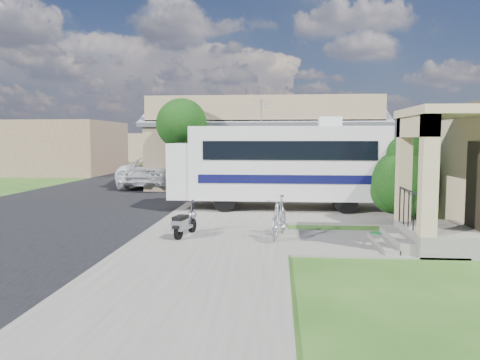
# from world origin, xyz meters

# --- Properties ---
(ground) EXTENTS (120.00, 120.00, 0.00)m
(ground) POSITION_xyz_m (0.00, 0.00, 0.00)
(ground) COLOR #1F4412
(street_slab) EXTENTS (9.00, 80.00, 0.02)m
(street_slab) POSITION_xyz_m (-7.50, 10.00, 0.01)
(street_slab) COLOR black
(street_slab) RESTS_ON ground
(sidewalk_slab) EXTENTS (4.00, 80.00, 0.06)m
(sidewalk_slab) POSITION_xyz_m (-1.00, 10.00, 0.03)
(sidewalk_slab) COLOR #5C5953
(sidewalk_slab) RESTS_ON ground
(driveway_slab) EXTENTS (7.00, 6.00, 0.05)m
(driveway_slab) POSITION_xyz_m (1.50, 4.50, 0.03)
(driveway_slab) COLOR #5C5953
(driveway_slab) RESTS_ON ground
(walk_slab) EXTENTS (4.00, 3.00, 0.05)m
(walk_slab) POSITION_xyz_m (3.00, -1.00, 0.03)
(walk_slab) COLOR #5C5953
(walk_slab) RESTS_ON ground
(warehouse) EXTENTS (12.50, 8.40, 5.04)m
(warehouse) POSITION_xyz_m (0.00, 13.97, 1.99)
(warehouse) COLOR #816F50
(warehouse) RESTS_ON ground
(distant_bldg_far) EXTENTS (10.00, 8.00, 4.00)m
(distant_bldg_far) POSITION_xyz_m (-17.00, 22.00, 2.00)
(distant_bldg_far) COLOR brown
(distant_bldg_far) RESTS_ON ground
(distant_bldg_near) EXTENTS (8.00, 7.00, 3.20)m
(distant_bldg_near) POSITION_xyz_m (-15.00, 34.00, 1.60)
(distant_bldg_near) COLOR #816F50
(distant_bldg_near) RESTS_ON ground
(street_tree_a) EXTENTS (2.44, 2.40, 4.58)m
(street_tree_a) POSITION_xyz_m (-3.70, 9.05, 3.25)
(street_tree_a) COLOR black
(street_tree_a) RESTS_ON ground
(street_tree_b) EXTENTS (2.44, 2.40, 4.73)m
(street_tree_b) POSITION_xyz_m (-3.70, 19.05, 3.39)
(street_tree_b) COLOR black
(street_tree_b) RESTS_ON ground
(street_tree_c) EXTENTS (2.44, 2.40, 4.42)m
(street_tree_c) POSITION_xyz_m (-3.70, 28.05, 3.10)
(street_tree_c) COLOR black
(street_tree_c) RESTS_ON ground
(motorhome) EXTENTS (7.97, 2.64, 4.08)m
(motorhome) POSITION_xyz_m (0.83, 4.73, 1.75)
(motorhome) COLOR beige
(motorhome) RESTS_ON ground
(shrub) EXTENTS (2.29, 2.18, 2.81)m
(shrub) POSITION_xyz_m (4.77, 1.87, 1.44)
(shrub) COLOR black
(shrub) RESTS_ON ground
(scooter) EXTENTS (0.58, 1.38, 0.91)m
(scooter) POSITION_xyz_m (-1.73, -0.77, 0.42)
(scooter) COLOR black
(scooter) RESTS_ON ground
(bicycle) EXTENTS (0.84, 1.89, 1.09)m
(bicycle) POSITION_xyz_m (0.80, -0.66, 0.55)
(bicycle) COLOR #929299
(bicycle) RESTS_ON ground
(pickup_truck) EXTENTS (3.24, 6.29, 1.70)m
(pickup_truck) POSITION_xyz_m (-5.92, 12.68, 0.85)
(pickup_truck) COLOR white
(pickup_truck) RESTS_ON ground
(van) EXTENTS (3.10, 6.76, 1.92)m
(van) POSITION_xyz_m (-6.39, 20.25, 0.96)
(van) COLOR white
(van) RESTS_ON ground
(garden_hose) EXTENTS (0.34, 0.34, 0.15)m
(garden_hose) POSITION_xyz_m (3.38, -0.42, 0.08)
(garden_hose) COLOR #13632A
(garden_hose) RESTS_ON ground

